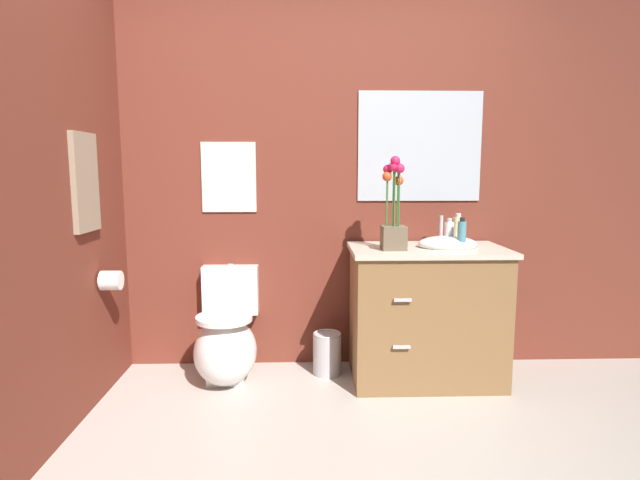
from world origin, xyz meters
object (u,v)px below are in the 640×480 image
wall_mirror (420,147)px  toilet_paper_roll (111,280)px  soap_bottle (462,235)px  vanity_cabinet (426,312)px  lotion_bottle (458,230)px  hanging_towel (85,182)px  trash_bin (327,353)px  wall_poster (229,177)px  flower_vase (394,214)px  toilet (227,342)px  hand_wash_bottle (449,234)px

wall_mirror → toilet_paper_roll: size_ratio=7.27×
soap_bottle → wall_mirror: bearing=115.6°
vanity_cabinet → wall_mirror: (-0.00, 0.29, 1.02)m
lotion_bottle → hanging_towel: bearing=-168.3°
lotion_bottle → wall_mirror: 0.59m
trash_bin → wall_poster: size_ratio=0.61×
wall_mirror → flower_vase: bearing=-121.4°
hanging_towel → toilet_paper_roll: (0.06, 0.13, -0.56)m
flower_vase → hanging_towel: size_ratio=1.05×
flower_vase → soap_bottle: (0.40, -0.01, -0.12)m
hanging_towel → toilet: bearing=26.4°
hanging_towel → toilet_paper_roll: hanging_towel is taller
toilet → hand_wash_bottle: size_ratio=3.91×
vanity_cabinet → wall_poster: bearing=166.6°
flower_vase → hand_wash_bottle: flower_vase is taller
flower_vase → hanging_towel: bearing=-172.2°
vanity_cabinet → toilet: bearing=178.8°
soap_bottle → trash_bin: soap_bottle is taller
wall_mirror → hanging_towel: (-1.90, -0.60, -0.21)m
vanity_cabinet → lotion_bottle: (0.22, 0.13, 0.49)m
vanity_cabinet → hanging_towel: bearing=-170.9°
flower_vase → vanity_cabinet: bearing=17.8°
lotion_bottle → toilet_paper_roll: lotion_bottle is taller
vanity_cabinet → lotion_bottle: lotion_bottle is taller
trash_bin → hanging_towel: bearing=-162.7°
trash_bin → wall_poster: (-0.63, 0.20, 1.12)m
flower_vase → trash_bin: (-0.38, 0.17, -0.91)m
wall_poster → soap_bottle: bearing=-14.8°
wall_poster → wall_mirror: 1.25m
trash_bin → toilet_paper_roll: (-1.24, -0.27, 0.54)m
hand_wash_bottle → wall_mirror: wall_mirror is taller
toilet → lotion_bottle: size_ratio=3.53×
vanity_cabinet → hanging_towel: hanging_towel is taller
lotion_bottle → trash_bin: 1.14m
vanity_cabinet → lotion_bottle: 0.56m
toilet → hanging_towel: hanging_towel is taller
lotion_bottle → hand_wash_bottle: lotion_bottle is taller
toilet → hanging_towel: 1.24m
vanity_cabinet → flower_vase: bearing=-162.2°
toilet_paper_roll → vanity_cabinet: bearing=5.3°
flower_vase → hand_wash_bottle: (0.35, 0.08, -0.13)m
hanging_towel → flower_vase: bearing=7.8°
lotion_bottle → hanging_towel: size_ratio=0.38×
hanging_towel → hand_wash_bottle: bearing=8.7°
lotion_bottle → hand_wash_bottle: (-0.09, -0.13, -0.01)m
soap_bottle → lotion_bottle: 0.22m
hanging_towel → lotion_bottle: bearing=11.7°
soap_bottle → toilet_paper_roll: soap_bottle is taller
soap_bottle → wall_poster: 1.50m
trash_bin → lotion_bottle: bearing=2.5°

